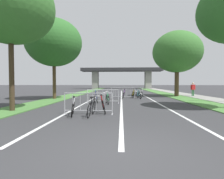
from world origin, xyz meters
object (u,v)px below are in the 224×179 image
Objects in this scene: pedestrian_with_backpack at (193,88)px; bicycle_red_5 at (103,105)px; bicycle_blue_0 at (97,98)px; bicycle_black_1 at (92,108)px; bicycle_green_2 at (107,99)px; tree_left_pine_near at (10,7)px; bicycle_silver_6 at (73,108)px; bicycle_teal_7 at (138,95)px; tree_left_cypress_far at (54,43)px; bicycle_purple_4 at (124,95)px; crowd_barrier_third at (123,93)px; tree_right_oak_mid at (177,52)px; bicycle_white_8 at (140,94)px; bicycle_yellow_3 at (133,94)px; crowd_barrier_second at (103,96)px; crowd_barrier_nearest at (88,104)px.

bicycle_red_5 is at bearing -143.83° from pedestrian_with_backpack.
pedestrian_with_backpack is (10.04, 6.98, 0.59)m from bicycle_blue_0.
bicycle_green_2 is at bearing 88.78° from bicycle_black_1.
bicycle_silver_6 is at bearing -16.54° from tree_left_pine_near.
bicycle_silver_6 is at bearing 59.40° from bicycle_teal_7.
tree_left_cypress_far reaches higher than bicycle_purple_4.
tree_left_pine_near is 4.36× the size of bicycle_blue_0.
tree_left_cypress_far is 10.67m from bicycle_red_5.
pedestrian_with_backpack is at bearing -162.84° from bicycle_teal_7.
crowd_barrier_third is 5.41m from bicycle_green_2.
tree_right_oak_mid is at bearing 24.23° from crowd_barrier_third.
bicycle_green_2 is at bearing -100.62° from bicycle_purple_4.
bicycle_teal_7 is at bearing 6.66° from tree_left_cypress_far.
crowd_barrier_third reaches higher than bicycle_red_5.
bicycle_white_8 is (3.88, 4.91, 0.00)m from bicycle_blue_0.
tree_right_oak_mid is 7.31m from bicycle_yellow_3.
bicycle_red_5 is at bearing 75.12° from bicycle_yellow_3.
bicycle_purple_4 reaches higher than bicycle_yellow_3.
tree_left_cypress_far reaches higher than bicycle_red_5.
tree_left_pine_near is 4.46× the size of bicycle_yellow_3.
crowd_barrier_third is 1.36× the size of bicycle_teal_7.
bicycle_green_2 is at bearing 37.07° from tree_left_pine_near.
bicycle_white_8 is (0.75, -0.07, 0.02)m from bicycle_yellow_3.
bicycle_silver_6 is (-8.61, -12.82, -4.73)m from tree_right_oak_mid.
bicycle_blue_0 is 1.04× the size of bicycle_black_1.
bicycle_teal_7 is at bearing 54.75° from crowd_barrier_second.
bicycle_white_8 is (1.81, 0.54, -0.14)m from crowd_barrier_third.
tree_left_pine_near is at bearing 168.82° from bicycle_red_5.
tree_left_cypress_far is 3.15× the size of crowd_barrier_second.
crowd_barrier_nearest is 1.40× the size of bicycle_blue_0.
crowd_barrier_second is 1.46× the size of bicycle_black_1.
crowd_barrier_second is (4.48, 4.15, -5.03)m from tree_left_pine_near.
bicycle_blue_0 is at bearing -139.10° from tree_right_oak_mid.
crowd_barrier_third is 1.38× the size of bicycle_red_5.
pedestrian_with_backpack reaches higher than bicycle_teal_7.
crowd_barrier_nearest is at bearing -92.60° from crowd_barrier_second.
crowd_barrier_nearest is 15.62m from pedestrian_with_backpack.
crowd_barrier_second is 1.36× the size of bicycle_teal_7.
bicycle_yellow_3 is 7.21m from pedestrian_with_backpack.
bicycle_green_2 is 4.91m from bicycle_silver_6.
crowd_barrier_nearest is 1.00× the size of crowd_barrier_second.
pedestrian_with_backpack is at bearing 39.55° from tree_left_pine_near.
bicycle_white_8 is at bearing 35.96° from bicycle_purple_4.
crowd_barrier_second is 4.33m from bicycle_red_5.
tree_right_oak_mid is 4.51× the size of bicycle_black_1.
crowd_barrier_third is at bearing -25.12° from bicycle_teal_7.
bicycle_blue_0 is at bearing 55.40° from bicycle_yellow_3.
bicycle_yellow_3 is 1.53m from bicycle_purple_4.
bicycle_purple_4 is (6.61, 0.85, -4.99)m from tree_left_cypress_far.
tree_left_pine_near is 18.71m from pedestrian_with_backpack.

